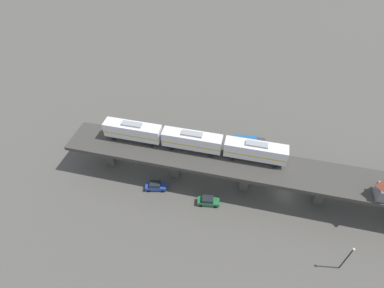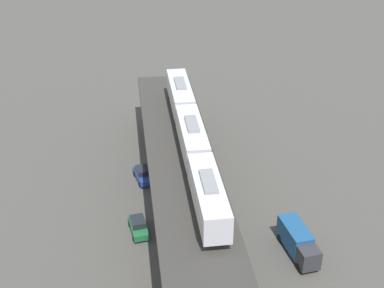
% 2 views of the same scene
% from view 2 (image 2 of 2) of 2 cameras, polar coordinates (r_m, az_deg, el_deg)
% --- Properties ---
extents(elevated_viaduct, '(23.76, 92.10, 7.43)m').
position_cam_2_polar(elevated_viaduct, '(51.11, 1.43, -13.62)').
color(elevated_viaduct, '#393733').
rests_on(elevated_viaduct, ground).
extents(subway_train, '(9.02, 37.14, 4.45)m').
position_cam_2_polar(subway_train, '(65.23, -0.00, 0.79)').
color(subway_train, silver).
rests_on(subway_train, elevated_viaduct).
extents(street_car_green, '(3.07, 4.74, 1.89)m').
position_cam_2_polar(street_car_green, '(65.54, -5.75, -8.69)').
color(street_car_green, '#1E6638').
rests_on(street_car_green, ground).
extents(street_car_blue, '(3.33, 4.75, 1.89)m').
position_cam_2_polar(street_car_blue, '(74.91, -5.27, -3.23)').
color(street_car_blue, '#233D93').
rests_on(street_car_blue, ground).
extents(delivery_truck, '(4.28, 7.54, 3.20)m').
position_cam_2_polar(delivery_truck, '(62.89, 11.24, -10.15)').
color(delivery_truck, '#333338').
rests_on(delivery_truck, ground).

